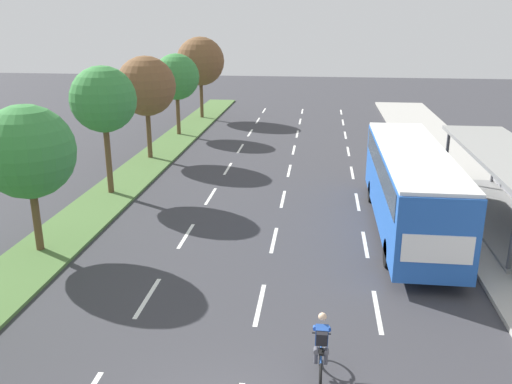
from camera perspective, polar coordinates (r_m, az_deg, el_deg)
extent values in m
cube|color=#4C7038|center=(31.51, -11.83, 2.46)|extent=(2.60, 52.00, 0.12)
cube|color=#ADAAA3|center=(30.88, 20.83, 1.35)|extent=(4.50, 52.00, 0.15)
cube|color=white|center=(17.47, -11.30, -10.80)|extent=(0.14, 2.52, 0.01)
cube|color=white|center=(21.78, -7.35, -4.57)|extent=(0.14, 2.52, 0.01)
cube|color=white|center=(26.33, -4.77, -0.44)|extent=(0.14, 2.52, 0.01)
cube|color=white|center=(31.01, -2.97, 2.46)|extent=(0.14, 2.52, 0.01)
cube|color=white|center=(35.78, -1.64, 4.60)|extent=(0.14, 2.52, 0.01)
cube|color=white|center=(40.60, -0.62, 6.23)|extent=(0.14, 2.52, 0.01)
cube|color=white|center=(45.45, 0.19, 7.51)|extent=(0.14, 2.52, 0.01)
cube|color=white|center=(50.33, 0.85, 8.54)|extent=(0.14, 2.52, 0.01)
cube|color=white|center=(16.78, 0.40, -11.69)|extent=(0.14, 2.52, 0.01)
cube|color=white|center=(21.23, 1.90, -5.04)|extent=(0.14, 2.52, 0.01)
cube|color=white|center=(25.88, 2.85, -0.73)|extent=(0.14, 2.52, 0.01)
cube|color=white|center=(30.63, 3.50, 2.26)|extent=(0.14, 2.52, 0.01)
cube|color=white|center=(35.45, 3.98, 4.44)|extent=(0.14, 2.52, 0.01)
cube|color=white|center=(40.31, 4.35, 6.09)|extent=(0.14, 2.52, 0.01)
cube|color=white|center=(45.19, 4.64, 7.39)|extent=(0.14, 2.52, 0.01)
cube|color=white|center=(50.10, 4.87, 8.43)|extent=(0.14, 2.52, 0.01)
cube|color=white|center=(16.81, 12.61, -12.11)|extent=(0.14, 2.52, 0.01)
cube|color=white|center=(21.26, 11.38, -5.38)|extent=(0.14, 2.52, 0.01)
cube|color=white|center=(25.90, 10.59, -1.01)|extent=(0.14, 2.52, 0.01)
cube|color=white|center=(30.65, 10.05, 2.02)|extent=(0.14, 2.52, 0.01)
cube|color=white|center=(35.47, 9.65, 4.23)|extent=(0.14, 2.52, 0.01)
cube|color=white|center=(40.32, 9.35, 5.91)|extent=(0.14, 2.52, 0.01)
cube|color=white|center=(45.21, 9.11, 7.22)|extent=(0.14, 2.52, 0.01)
cube|color=white|center=(50.11, 8.92, 8.28)|extent=(0.14, 2.52, 0.01)
cube|color=gray|center=(25.18, 24.04, -2.41)|extent=(2.60, 10.80, 0.10)
cylinder|color=#56565B|center=(29.26, 19.36, 3.63)|extent=(0.16, 0.16, 2.60)
cylinder|color=#56565B|center=(29.87, 23.78, 3.39)|extent=(0.16, 0.16, 2.60)
cube|color=gray|center=(24.44, 24.85, 3.60)|extent=(2.90, 11.20, 0.16)
cube|color=#2356B2|center=(22.36, 15.84, 0.51)|extent=(2.50, 11.20, 2.80)
cube|color=#2D3D4C|center=(22.13, 16.03, 2.61)|extent=(2.54, 10.30, 0.90)
cube|color=silver|center=(21.98, 16.16, 4.14)|extent=(2.45, 10.98, 0.12)
cube|color=#2D3D4C|center=(27.65, 14.21, 4.69)|extent=(2.25, 0.06, 1.54)
cube|color=white|center=(17.24, 18.50, -5.73)|extent=(2.12, 0.04, 0.90)
cylinder|color=black|center=(25.91, 12.07, 0.06)|extent=(0.30, 1.00, 1.00)
cylinder|color=black|center=(26.21, 16.86, -0.12)|extent=(0.30, 1.00, 1.00)
cylinder|color=black|center=(19.45, 13.78, -6.24)|extent=(0.30, 1.00, 1.00)
cylinder|color=black|center=(19.86, 20.12, -6.34)|extent=(0.30, 1.00, 1.00)
torus|color=black|center=(14.19, 6.79, -16.27)|extent=(0.06, 0.72, 0.72)
torus|color=black|center=(13.29, 6.77, -18.94)|extent=(0.06, 0.72, 0.72)
cylinder|color=#234C99|center=(13.58, 6.82, -16.60)|extent=(0.05, 0.94, 0.05)
cylinder|color=#234C99|center=(13.60, 6.79, -17.46)|extent=(0.05, 0.57, 0.42)
cylinder|color=#234C99|center=(13.40, 6.82, -17.01)|extent=(0.04, 0.04, 0.40)
cube|color=black|center=(13.29, 6.86, -16.31)|extent=(0.12, 0.24, 0.06)
cylinder|color=black|center=(13.84, 6.88, -14.50)|extent=(0.46, 0.04, 0.04)
cube|color=#234CA8|center=(13.26, 6.92, -14.69)|extent=(0.30, 0.36, 0.59)
cube|color=black|center=(13.11, 6.92, -14.99)|extent=(0.26, 0.26, 0.42)
sphere|color=beige|center=(13.14, 6.99, -12.87)|extent=(0.20, 0.20, 0.20)
cylinder|color=#4C4C56|center=(13.45, 6.32, -16.18)|extent=(0.12, 0.42, 0.25)
cylinder|color=#4C4C56|center=(13.74, 6.29, -16.67)|extent=(0.10, 0.17, 0.41)
cylinder|color=#4C4C56|center=(13.45, 7.38, -16.21)|extent=(0.12, 0.42, 0.25)
cylinder|color=#4C4C56|center=(13.74, 7.33, -16.71)|extent=(0.10, 0.17, 0.41)
cylinder|color=#234CA8|center=(13.41, 6.18, -13.98)|extent=(0.09, 0.47, 0.28)
cylinder|color=#234CA8|center=(13.42, 7.67, -14.03)|extent=(0.09, 0.47, 0.28)
cylinder|color=brown|center=(21.23, -22.03, -2.53)|extent=(0.28, 0.28, 2.45)
sphere|color=#38843D|center=(20.55, -22.83, 3.92)|extent=(3.31, 3.31, 3.31)
cylinder|color=brown|center=(26.97, -15.22, 3.41)|extent=(0.28, 0.28, 3.36)
sphere|color=#38843D|center=(26.42, -15.72, 9.35)|extent=(3.07, 3.07, 3.07)
cylinder|color=brown|center=(33.33, -11.16, 6.09)|extent=(0.28, 0.28, 2.98)
sphere|color=brown|center=(32.88, -11.46, 10.84)|extent=(3.47, 3.47, 3.47)
cylinder|color=brown|center=(39.79, -8.17, 8.09)|extent=(0.28, 0.28, 2.88)
sphere|color=#38843D|center=(39.42, -8.34, 11.87)|extent=(3.21, 3.21, 3.21)
cylinder|color=brown|center=(46.28, -5.73, 9.73)|extent=(0.28, 0.28, 3.14)
sphere|color=brown|center=(45.95, -5.85, 13.48)|extent=(3.92, 3.92, 3.92)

